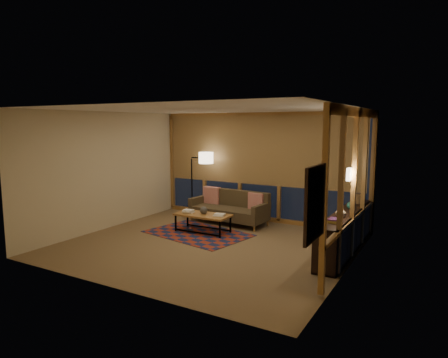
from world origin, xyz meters
The scene contains 21 objects.
floor centered at (0.00, 0.00, 0.00)m, with size 5.50×5.00×0.01m, color olive.
ceiling centered at (0.00, 0.00, 2.70)m, with size 5.50×5.00×0.01m, color white.
walls centered at (0.00, 0.00, 1.35)m, with size 5.51×5.01×2.70m.
window_wall_back centered at (0.00, 2.43, 1.35)m, with size 5.30×0.16×2.60m, color #A97333, non-canonical shape.
window_wall_right centered at (2.68, 0.60, 1.35)m, with size 0.16×3.70×2.60m, color #A97333, non-canonical shape.
wall_art centered at (2.71, -1.85, 1.45)m, with size 0.06×0.74×0.94m, color red, non-canonical shape.
wall_sconce centered at (2.62, 0.45, 1.55)m, with size 0.12×0.18×0.22m, color #FFE6BC, non-canonical shape.
sofa centered at (-0.50, 1.75, 0.39)m, with size 1.91×0.77×0.78m, color brown, non-canonical shape.
pillow_left centered at (-1.14, 2.02, 0.62)m, with size 0.45×0.15×0.45m, color red, non-canonical shape.
pillow_right centered at (0.17, 1.92, 0.59)m, with size 0.39×0.13×0.39m, color red, non-canonical shape.
area_rug centered at (-0.64, 0.59, 0.01)m, with size 2.19×1.46×0.01m, color #98331F.
coffee_table centered at (-0.61, 0.75, 0.21)m, with size 1.25×0.57×0.42m, color #A97333, non-canonical shape.
book_stack_a centered at (-0.97, 0.71, 0.46)m, with size 0.26×0.20×0.08m, color white, non-canonical shape.
book_stack_b centered at (-0.20, 0.79, 0.44)m, with size 0.23×0.18×0.05m, color white, non-canonical shape.
ceramic_pot centered at (-0.60, 0.79, 0.50)m, with size 0.17×0.17×0.17m, color black.
floor_lamp centered at (-1.70, 1.93, 0.86)m, with size 0.57×0.37×1.71m, color black, non-canonical shape.
bookshelf centered at (2.49, 1.00, 0.38)m, with size 0.40×3.04×0.76m, color black, non-canonical shape.
basket centered at (2.47, 2.03, 0.85)m, with size 0.24×0.24×0.18m, color #93643F.
teal_bowl centered at (2.49, 1.30, 0.83)m, with size 0.15×0.15×0.15m, color #206C65.
vase centered at (2.49, 0.51, 0.86)m, with size 0.19×0.19×0.20m, color tan.
shelf_book_stack centered at (2.49, 0.06, 0.80)m, with size 0.19×0.26×0.08m, color white, non-canonical shape.
Camera 1 is at (4.13, -6.60, 2.42)m, focal length 32.00 mm.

